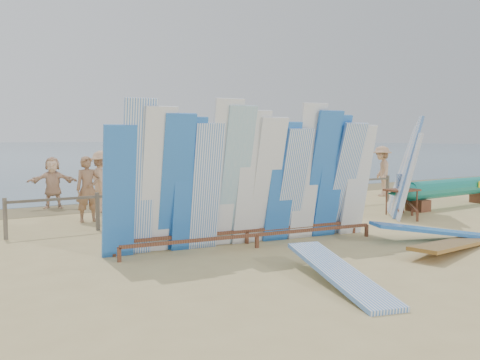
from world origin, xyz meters
TOP-DOWN VIEW (x-y plane):
  - ground at (0.00, 0.00)m, footprint 160.00×160.00m
  - wet_sand_strip at (0.00, 7.20)m, footprint 40.00×2.60m
  - fence at (0.00, 3.00)m, footprint 12.08×0.08m
  - main_surfboard_rack at (-1.91, -0.38)m, footprint 5.89×1.49m
  - side_surfboard_rack at (3.97, 0.62)m, footprint 2.16×2.19m
  - outrigger_canoe at (6.72, 1.03)m, footprint 6.30×0.78m
  - vendor_table at (3.98, 0.73)m, footprint 0.89×0.63m
  - flat_board_d at (1.65, -2.05)m, footprint 2.70×1.55m
  - flat_board_e at (-2.34, -3.37)m, footprint 1.28×2.74m
  - flat_board_c at (1.05, -2.89)m, footprint 2.75×1.18m
  - beach_chair_left at (0.98, 3.71)m, footprint 0.77×0.78m
  - beach_chair_right at (1.30, 3.80)m, footprint 0.63×0.65m
  - stroller at (1.70, 3.99)m, footprint 0.50×0.71m
  - beachgoer_8 at (2.64, 3.60)m, footprint 0.79×1.01m
  - beachgoer_extra_0 at (7.11, 4.26)m, footprint 1.15×1.26m
  - beachgoer_6 at (2.71, 4.02)m, footprint 0.77×0.41m
  - beachgoer_9 at (3.91, 6.02)m, footprint 1.08×1.10m
  - beachgoer_7 at (1.43, 5.19)m, footprint 0.63×0.45m
  - beachgoer_3 at (-2.98, 5.89)m, footprint 0.51×1.18m
  - beachgoer_2 at (-2.06, 4.64)m, footprint 0.65×0.91m
  - beachgoer_1 at (-3.82, 4.38)m, footprint 0.64×0.37m
  - beachgoer_4 at (-0.12, 4.92)m, footprint 0.68×1.07m
  - beachgoer_11 at (-4.01, 7.50)m, footprint 1.56×0.93m
  - beachgoer_5 at (-0.08, 6.28)m, footprint 1.15×1.63m

SIDE VIEW (x-z plane):
  - ground at x=0.00m, z-range 0.00..0.00m
  - wet_sand_strip at x=0.00m, z-range -0.01..0.01m
  - flat_board_d at x=1.65m, z-range -0.21..0.21m
  - flat_board_e at x=-2.34m, z-range -0.19..0.19m
  - flat_board_c at x=1.05m, z-range -0.13..0.13m
  - beach_chair_right at x=1.30m, z-range -0.18..0.70m
  - beach_chair_left at x=0.98m, z-range -0.19..0.72m
  - stroller at x=1.70m, z-range -0.09..0.86m
  - vendor_table at x=3.98m, z-range -0.20..0.98m
  - outrigger_canoe at x=6.72m, z-range 0.12..1.02m
  - fence at x=0.00m, z-range 0.18..1.08m
  - beachgoer_6 at x=2.71m, z-range 0.00..1.53m
  - beachgoer_7 at x=1.43m, z-range 0.00..1.57m
  - beachgoer_11 at x=-4.01m, z-range 0.00..1.60m
  - beachgoer_5 at x=-0.08m, z-range 0.00..1.69m
  - beachgoer_4 at x=-0.12m, z-range 0.00..1.69m
  - beachgoer_9 at x=3.91m, z-range 0.00..1.69m
  - beachgoer_2 at x=-2.06m, z-range 0.00..1.71m
  - beachgoer_1 at x=-3.82m, z-range 0.00..1.71m
  - beachgoer_3 at x=-2.98m, z-range 0.00..1.81m
  - beachgoer_8 at x=2.64m, z-range 0.00..1.87m
  - beachgoer_extra_0 at x=7.11m, z-range 0.00..1.88m
  - side_surfboard_rack at x=3.97m, z-range -0.14..2.63m
  - main_surfboard_rack at x=-1.91m, z-range -0.16..2.77m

